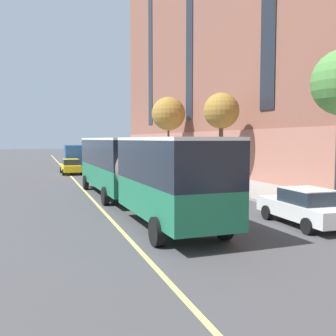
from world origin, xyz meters
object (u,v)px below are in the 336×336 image
taxi_cab (71,166)px  street_tree_far_uptown (221,112)px  city_bus (131,167)px  parked_car_champagne_5 (171,172)px  parked_car_darkgray_3 (214,183)px  box_truck (75,156)px  fire_hydrant (164,169)px  parked_car_white_0 (142,166)px  street_tree_far_downtown (168,114)px  parked_car_champagne_4 (130,162)px  parked_car_white_2 (305,207)px

taxi_cab → street_tree_far_uptown: size_ratio=0.66×
city_bus → parked_car_champagne_5: bearing=61.2°
city_bus → street_tree_far_uptown: 13.97m
parked_car_darkgray_3 → box_truck: (-6.54, 23.20, 0.88)m
city_bus → parked_car_darkgray_3: size_ratio=4.32×
fire_hydrant → street_tree_far_uptown: bearing=-75.1°
parked_car_white_0 → street_tree_far_uptown: street_tree_far_uptown is taller
street_tree_far_downtown → parked_car_champagne_5: bearing=-107.6°
parked_car_champagne_4 → parked_car_champagne_5: bearing=-89.6°
parked_car_champagne_5 → taxi_cab: size_ratio=0.97×
street_tree_far_downtown → parked_car_champagne_4: bearing=146.5°
parked_car_white_2 → taxi_cab: size_ratio=0.98×
city_bus → parked_car_champagne_4: 26.31m
parked_car_white_0 → street_tree_far_downtown: (4.09, 3.58, 5.72)m
parked_car_white_2 → box_truck: size_ratio=0.73×
parked_car_white_2 → taxi_cab: 28.77m
city_bus → parked_car_white_2: bearing=-50.2°
taxi_cab → parked_car_white_2: bearing=-75.4°
street_tree_far_uptown → fire_hydrant: (-2.26, 8.51, -5.36)m
street_tree_far_uptown → parked_car_champagne_4: bearing=103.6°
parked_car_white_0 → parked_car_champagne_4: size_ratio=1.04×
parked_car_darkgray_3 → taxi_cab: 20.18m
box_truck → street_tree_far_uptown: (10.51, -16.09, 4.20)m
street_tree_far_downtown → taxi_cab: bearing=-169.6°
city_bus → parked_car_white_2: size_ratio=4.08×
parked_car_white_2 → parked_car_champagne_5: bearing=89.3°
street_tree_far_downtown → parked_car_white_2: bearing=-97.7°
parked_car_darkgray_3 → street_tree_far_uptown: bearing=60.8°
parked_car_champagne_4 → taxi_cab: same height
taxi_cab → street_tree_far_downtown: bearing=10.4°
parked_car_champagne_5 → taxi_cab: same height
city_bus → parked_car_white_2: (5.76, -6.92, -1.34)m
street_tree_far_downtown → fire_hydrant: (-2.26, -5.26, -6.01)m
city_bus → box_truck: (-0.70, 25.32, -0.46)m
parked_car_white_2 → street_tree_far_downtown: (4.05, 29.92, 5.72)m
taxi_cab → parked_car_champagne_5: bearing=-53.4°
parked_car_white_2 → parked_car_champagne_5: size_ratio=1.01×
parked_car_champagne_5 → box_truck: size_ratio=0.72×
street_tree_far_uptown → city_bus: bearing=-136.8°
parked_car_white_2 → fire_hydrant: (1.79, 24.66, -0.29)m
parked_car_white_0 → box_truck: 8.77m
parked_car_white_0 → box_truck: box_truck is taller
parked_car_white_0 → street_tree_far_uptown: (4.09, -10.19, 5.07)m
parked_car_white_0 → parked_car_champagne_4: same height
parked_car_white_0 → street_tree_far_uptown: bearing=-68.1°
street_tree_far_uptown → street_tree_far_downtown: 13.78m
city_bus → box_truck: size_ratio=2.97×
parked_car_white_2 → street_tree_far_uptown: size_ratio=0.65×
parked_car_white_0 → parked_car_champagne_5: (0.25, -8.57, 0.00)m
parked_car_champagne_4 → street_tree_far_uptown: bearing=-76.4°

